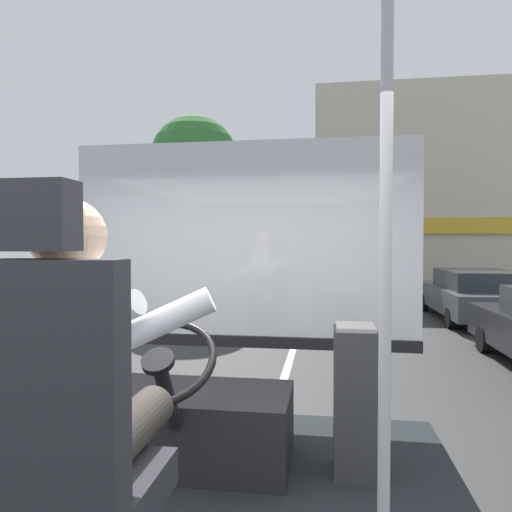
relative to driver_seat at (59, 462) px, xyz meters
name	(u,v)px	position (x,y,z in m)	size (l,w,h in m)	color
ground	(299,331)	(0.14, 9.29, -1.38)	(18.00, 44.00, 0.06)	#303030
driver_seat	(59,462)	(0.00, 0.00, 0.00)	(0.48, 0.48, 1.38)	black
bus_driver	(80,373)	(0.00, 0.11, 0.22)	(0.76, 0.61, 0.83)	#332D28
steering_console	(190,423)	(0.00, 1.27, -0.38)	(1.10, 1.03, 0.85)	black
handrail_pole	(385,269)	(0.95, 0.49, 0.52)	(0.04, 0.04, 2.25)	#B7B7BC
fare_box	(355,400)	(0.89, 1.29, -0.21)	(0.22, 0.27, 0.79)	#333338
windshield_panel	(242,267)	(0.14, 2.11, 0.44)	(2.50, 0.08, 1.48)	silver
street_tree	(194,162)	(-2.97, 11.68, 2.90)	(2.45, 2.45, 5.55)	#4C3828
shop_building	(451,193)	(5.84, 19.19, 2.68)	(11.08, 4.42, 8.08)	#BCB29E
parked_car_charcoal	(475,294)	(4.49, 11.35, -0.70)	(2.02, 4.49, 1.28)	#474C51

